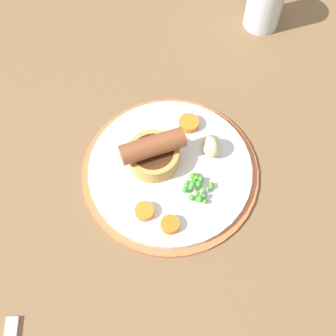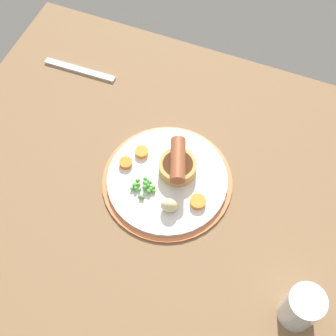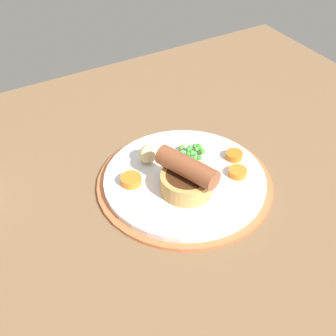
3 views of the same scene
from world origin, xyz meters
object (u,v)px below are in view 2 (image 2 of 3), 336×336
Objects in this scene: dinner_plate at (167,180)px; drinking_glass at (301,308)px; pea_pile at (144,186)px; sausage_pudding at (178,165)px; fork at (80,70)px; carrot_slice_0 at (126,163)px; carrot_slice_1 at (198,202)px; potato_chunk_0 at (169,205)px; carrot_slice_2 at (142,152)px.

dinner_plate is 2.79× the size of drinking_glass.
sausage_pudding is at bearing 52.83° from pea_pile.
dinner_plate is 4.34cm from sausage_pudding.
fork is (-30.68, 20.31, -0.27)cm from dinner_plate.
carrot_slice_0 is 17.23cm from carrot_slice_1.
dinner_plate is 7.24cm from potato_chunk_0.
drinking_glass reaches higher than potato_chunk_0.
dinner_plate is at bearing 115.22° from potato_chunk_0.
pea_pile reaches higher than dinner_plate.
pea_pile is 1.59× the size of carrot_slice_1.
carrot_slice_0 is at bearing -118.78° from carrot_slice_2.
drinking_glass is at bearing -32.75° from fork.
sausage_pudding reaches higher than carrot_slice_1.
pea_pile is at bearing 160.47° from potato_chunk_0.
dinner_plate is 9.99× the size of carrot_slice_0.
carrot_slice_0 is 0.28× the size of drinking_glass.
drinking_glass is (23.51, -13.60, 2.84)cm from carrot_slice_1.
carrot_slice_0 and carrot_slice_2 have the same top height.
dinner_plate is 7.91× the size of potato_chunk_0.
carrot_slice_0 is at bearing -179.87° from dinner_plate.
drinking_glass reaches higher than carrot_slice_1.
carrot_slice_2 is 43.55cm from drinking_glass.
fork is at bearing 149.23° from drinking_glass.
dinner_plate is 36.79cm from fork.
dinner_plate is 5.33× the size of pea_pile.
drinking_glass is at bearing -22.19° from carrot_slice_0.
potato_chunk_0 is (1.62, -8.71, -0.85)cm from sausage_pudding.
pea_pile is 11.32cm from carrot_slice_1.
dinner_plate is at bearing 132.96° from sausage_pudding.
potato_chunk_0 is at bearing -40.23° from fork.
carrot_slice_0 is 0.15× the size of fork.
drinking_glass is at bearing -27.92° from dinner_plate.
carrot_slice_0 is at bearing 153.25° from potato_chunk_0.
carrot_slice_1 is 44.90cm from fork.
sausage_pudding is 3.15× the size of carrot_slice_1.
potato_chunk_0 is at bearing 170.31° from sausage_pudding.
sausage_pudding is at bearing 147.48° from drinking_glass.
potato_chunk_0 is 1.22× the size of carrot_slice_2.
fork is at bearing 136.46° from carrot_slice_0.
carrot_slice_2 is 0.16× the size of fork.
sausage_pudding is 11.04cm from carrot_slice_0.
carrot_slice_1 is at bearing -33.19° from fork.
carrot_slice_0 is 4.17cm from carrot_slice_2.
fork is 1.86× the size of drinking_glass.
pea_pile reaches higher than carrot_slice_0.
carrot_slice_0 is 0.85× the size of carrot_slice_1.
carrot_slice_2 is 28.78cm from fork.
dinner_plate is 35.58cm from drinking_glass.
dinner_plate is 9.39cm from carrot_slice_0.
carrot_slice_2 is at bearing 116.26° from pea_pile.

